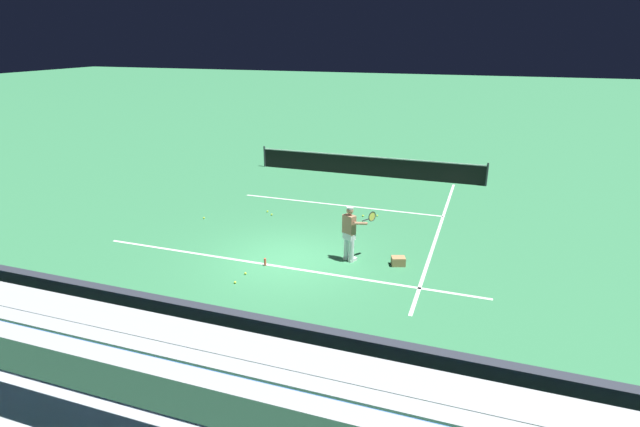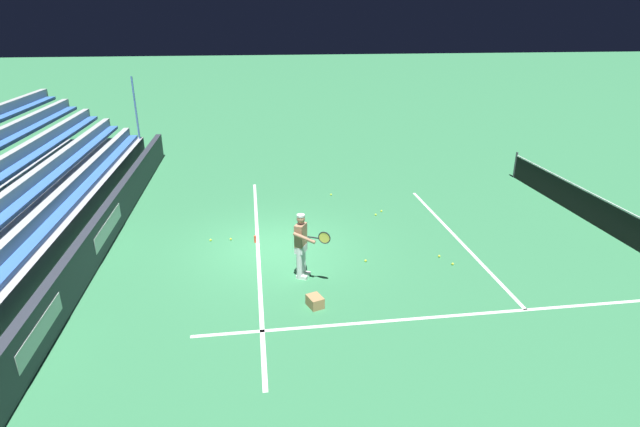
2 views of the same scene
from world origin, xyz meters
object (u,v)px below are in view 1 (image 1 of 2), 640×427
object	(u,v)px
tennis_ball_stray_back	(245,273)
tennis_net	(368,166)
tennis_ball_near_player	(347,236)
ball_box_cardboard	(398,261)
tennis_ball_midcourt	(267,211)
tennis_ball_far_right	(377,216)
tennis_ball_toward_net	(235,282)
water_bottle	(265,262)
tennis_ball_by_box	(363,216)
tennis_ball_on_baseline	(272,215)
tennis_player	(350,233)
tennis_ball_far_left	(204,218)

from	to	relation	value
tennis_ball_stray_back	tennis_net	xyz separation A→B (m)	(0.71, 11.56, 0.46)
tennis_ball_stray_back	tennis_ball_near_player	bearing A→B (deg)	62.17
ball_box_cardboard	tennis_ball_midcourt	distance (m)	6.41
tennis_ball_near_player	tennis_ball_far_right	size ratio (longest dim) A/B	1.00
tennis_ball_stray_back	tennis_ball_far_right	distance (m)	6.47
tennis_ball_toward_net	water_bottle	size ratio (longest dim) A/B	0.30
tennis_ball_near_player	tennis_ball_stray_back	distance (m)	4.18
tennis_ball_by_box	tennis_ball_on_baseline	xyz separation A→B (m)	(-3.31, -1.00, 0.00)
tennis_ball_near_player	tennis_ball_on_baseline	distance (m)	3.48
tennis_player	tennis_ball_on_baseline	xyz separation A→B (m)	(-3.89, 2.90, -0.86)
tennis_ball_near_player	tennis_ball_by_box	distance (m)	2.10
tennis_player	tennis_ball_toward_net	size ratio (longest dim) A/B	25.98
tennis_ball_midcourt	tennis_ball_near_player	bearing A→B (deg)	-20.84
tennis_ball_midcourt	tennis_ball_near_player	size ratio (longest dim) A/B	1.00
tennis_ball_toward_net	tennis_ball_near_player	size ratio (longest dim) A/B	1.00
tennis_ball_on_baseline	water_bottle	size ratio (longest dim) A/B	0.30
tennis_net	tennis_ball_near_player	bearing A→B (deg)	-81.02
tennis_ball_toward_net	tennis_ball_far_right	bearing A→B (deg)	69.38
tennis_player	water_bottle	size ratio (longest dim) A/B	7.80
tennis_ball_far_right	tennis_ball_on_baseline	bearing A→B (deg)	-162.65
tennis_ball_stray_back	tennis_ball_far_right	world-z (taller)	same
water_bottle	tennis_ball_by_box	bearing A→B (deg)	71.62
ball_box_cardboard	tennis_net	size ratio (longest dim) A/B	0.04
tennis_ball_far_right	tennis_ball_stray_back	bearing A→B (deg)	-112.36
tennis_ball_by_box	tennis_ball_near_player	bearing A→B (deg)	-90.24
ball_box_cardboard	tennis_ball_far_right	size ratio (longest dim) A/B	6.06
water_bottle	tennis_ball_stray_back	bearing A→B (deg)	-110.92
tennis_player	water_bottle	bearing A→B (deg)	-152.87
tennis_ball_toward_net	tennis_ball_near_player	bearing A→B (deg)	65.40
tennis_ball_far_left	tennis_net	distance (m)	9.03
tennis_ball_midcourt	tennis_ball_stray_back	distance (m)	5.33
tennis_ball_near_player	tennis_ball_far_right	bearing A→B (deg)	77.43
tennis_ball_on_baseline	tennis_net	bearing A→B (deg)	73.09
tennis_net	tennis_ball_far_left	bearing A→B (deg)	-118.36
tennis_ball_stray_back	tennis_ball_far_left	distance (m)	5.09
tennis_player	tennis_ball_toward_net	distance (m)	3.67
ball_box_cardboard	tennis_ball_stray_back	world-z (taller)	ball_box_cardboard
tennis_ball_on_baseline	ball_box_cardboard	bearing A→B (deg)	-27.26
tennis_ball_toward_net	tennis_ball_far_right	xyz separation A→B (m)	(2.48, 6.58, 0.00)
tennis_ball_near_player	tennis_ball_stray_back	bearing A→B (deg)	-117.83
tennis_ball_toward_net	tennis_ball_stray_back	distance (m)	0.59
tennis_ball_far_left	water_bottle	size ratio (longest dim) A/B	0.30
tennis_ball_far_right	tennis_ball_far_left	distance (m)	6.48
ball_box_cardboard	tennis_ball_far_left	xyz separation A→B (m)	(-7.58, 1.59, -0.10)
tennis_player	tennis_ball_on_baseline	bearing A→B (deg)	143.29
tennis_ball_far_right	tennis_ball_far_left	size ratio (longest dim) A/B	1.00
tennis_ball_toward_net	tennis_ball_stray_back	bearing A→B (deg)	88.78
ball_box_cardboard	tennis_ball_by_box	world-z (taller)	ball_box_cardboard
tennis_player	water_bottle	xyz separation A→B (m)	(-2.27, -1.16, -0.78)
tennis_ball_near_player	ball_box_cardboard	bearing A→B (deg)	-38.99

